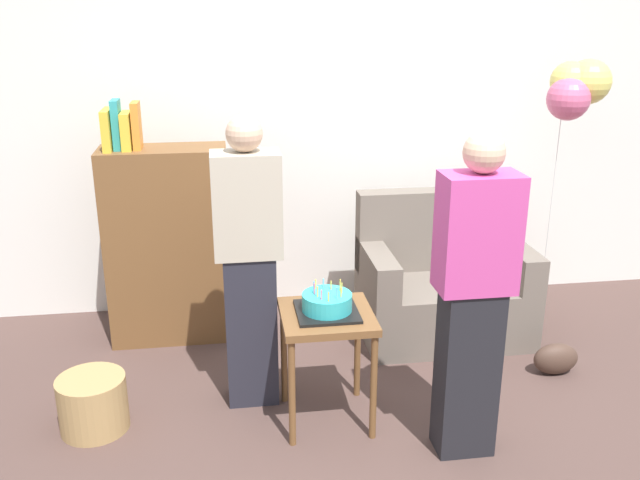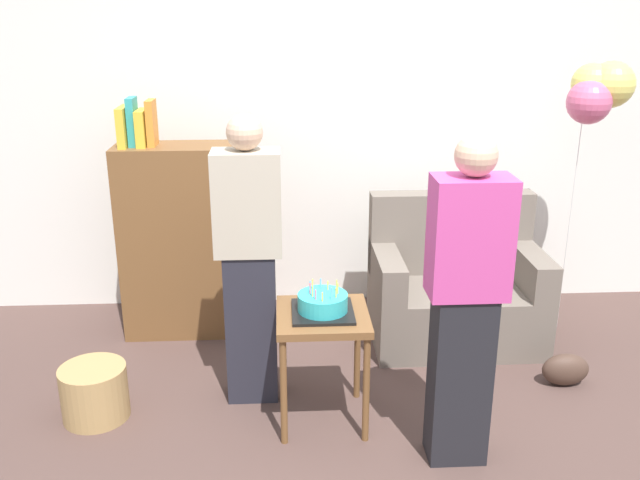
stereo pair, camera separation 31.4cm
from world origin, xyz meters
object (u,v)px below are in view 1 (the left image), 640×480
(person_blowing_candles, at_px, (249,263))
(wicker_basket, at_px, (93,403))
(couch, at_px, (442,286))
(bookshelf, at_px, (168,242))
(balloon_bunch, at_px, (577,87))
(side_table, at_px, (327,330))
(person_holding_cake, at_px, (473,298))
(birthday_cake, at_px, (327,304))
(handbag, at_px, (556,359))

(person_blowing_candles, relative_size, wicker_basket, 4.53)
(couch, distance_m, bookshelf, 1.86)
(bookshelf, relative_size, balloon_bunch, 0.88)
(side_table, bearing_deg, bookshelf, 127.58)
(bookshelf, relative_size, person_holding_cake, 0.98)
(bookshelf, relative_size, birthday_cake, 5.01)
(birthday_cake, bearing_deg, wicker_basket, 176.01)
(person_holding_cake, bearing_deg, side_table, -22.00)
(couch, height_order, side_table, couch)
(person_holding_cake, relative_size, wicker_basket, 4.53)
(couch, bearing_deg, wicker_basket, -158.87)
(handbag, bearing_deg, person_holding_cake, -142.33)
(person_holding_cake, relative_size, handbag, 5.82)
(bookshelf, bearing_deg, birthday_cake, -52.42)
(side_table, distance_m, person_holding_cake, 0.80)
(bookshelf, bearing_deg, couch, -6.72)
(person_blowing_candles, distance_m, balloon_bunch, 2.42)
(wicker_basket, xyz_separation_m, balloon_bunch, (3.01, 0.89, 1.50))
(side_table, xyz_separation_m, person_holding_cake, (0.64, -0.36, 0.30))
(side_table, height_order, person_blowing_candles, person_blowing_candles)
(couch, xyz_separation_m, person_blowing_candles, (-1.33, -0.67, 0.49))
(handbag, xyz_separation_m, balloon_bunch, (0.31, 0.71, 1.55))
(birthday_cake, distance_m, person_blowing_candles, 0.49)
(person_blowing_candles, xyz_separation_m, person_holding_cake, (1.03, -0.62, 0.00))
(handbag, bearing_deg, couch, 128.45)
(bookshelf, distance_m, wicker_basket, 1.23)
(bookshelf, xyz_separation_m, handbag, (2.34, -0.87, -0.57))
(couch, xyz_separation_m, side_table, (-0.94, -0.93, 0.19))
(bookshelf, distance_m, side_table, 1.45)
(bookshelf, bearing_deg, handbag, -20.43)
(person_holding_cake, distance_m, balloon_bunch, 1.93)
(side_table, xyz_separation_m, balloon_bunch, (1.77, 0.98, 1.11))
(side_table, relative_size, wicker_basket, 1.76)
(person_holding_cake, bearing_deg, bookshelf, -37.38)
(couch, distance_m, handbag, 0.87)
(side_table, xyz_separation_m, handbag, (1.46, 0.27, -0.43))
(bookshelf, distance_m, birthday_cake, 1.44)
(handbag, bearing_deg, bookshelf, 159.57)
(bookshelf, relative_size, person_blowing_candles, 0.98)
(couch, relative_size, wicker_basket, 3.06)
(couch, bearing_deg, bookshelf, 173.28)
(side_table, distance_m, birthday_cake, 0.15)
(couch, height_order, bookshelf, bookshelf)
(person_blowing_candles, bearing_deg, birthday_cake, -22.82)
(wicker_basket, bearing_deg, birthday_cake, -3.99)
(couch, xyz_separation_m, handbag, (0.52, -0.66, -0.24))
(couch, distance_m, birthday_cake, 1.37)
(birthday_cake, relative_size, person_blowing_candles, 0.20)
(person_holding_cake, bearing_deg, balloon_bunch, -122.85)
(bookshelf, xyz_separation_m, person_blowing_candles, (0.49, -0.88, 0.16))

